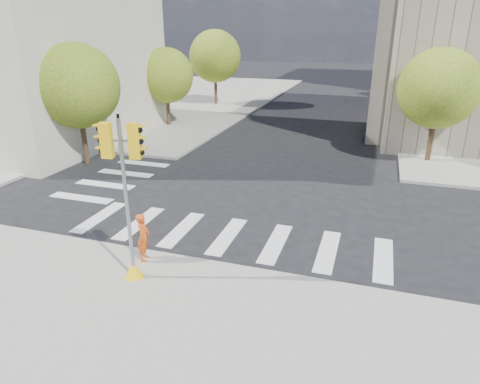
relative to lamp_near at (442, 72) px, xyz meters
name	(u,v)px	position (x,y,z in m)	size (l,w,h in m)	color
ground	(246,215)	(-8.00, -14.00, -4.58)	(160.00, 160.00, 0.00)	black
sidewalk_far_left	(140,97)	(-28.00, 12.00, -4.50)	(28.00, 40.00, 0.15)	gray
tree_lw_near	(77,86)	(-18.50, -10.00, -0.38)	(4.40, 4.40, 6.41)	#382616
tree_lw_mid	(166,76)	(-18.50, 0.00, -0.82)	(4.00, 4.00, 5.77)	#382616
tree_lw_far	(215,56)	(-18.50, 10.00, -0.04)	(4.80, 4.80, 6.95)	#382616
tree_re_near	(439,89)	(-0.50, -4.00, -0.53)	(4.20, 4.20, 6.16)	#382616
tree_re_mid	(423,65)	(-0.50, 8.00, -0.23)	(4.60, 4.60, 6.66)	#382616
tree_re_far	(414,61)	(-0.50, 20.00, -0.71)	(4.00, 4.00, 5.88)	#382616
lamp_near	(442,72)	(0.00, 0.00, 0.00)	(0.35, 0.18, 8.11)	black
lamp_far	(425,57)	(0.00, 14.00, 0.00)	(0.35, 0.18, 8.11)	black
traffic_signal	(128,213)	(-9.74, -19.61, -2.36)	(1.08, 0.56, 4.85)	yellow
photographer	(143,237)	(-9.95, -18.60, -3.64)	(0.58, 0.38, 1.58)	#CF4D13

